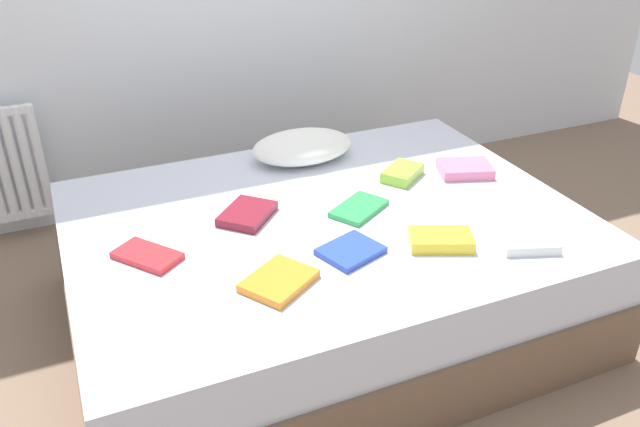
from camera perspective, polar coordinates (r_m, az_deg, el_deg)
ground_plane at (r=2.81m, az=0.41°, el=-9.03°), size 8.00×8.00×0.00m
bed at (r=2.67m, az=0.43°, el=-4.86°), size 2.00×1.50×0.50m
radiator at (r=3.49m, az=-25.84°, el=3.83°), size 0.33×0.04×0.59m
pillow at (r=2.98m, az=-1.58°, el=5.95°), size 0.47×0.32×0.13m
textbook_orange at (r=2.13m, az=-3.66°, el=-5.98°), size 0.29×0.27×0.03m
textbook_lime at (r=2.84m, az=7.32°, el=3.58°), size 0.23×0.22×0.05m
textbook_blue at (r=2.29m, az=2.73°, el=-3.34°), size 0.25×0.23×0.02m
textbook_white at (r=2.46m, az=17.74°, el=-2.14°), size 0.25×0.24×0.04m
textbook_pink at (r=2.93m, az=12.73°, el=3.89°), size 0.27×0.23×0.05m
textbook_green at (r=2.56m, az=3.47°, el=0.45°), size 0.27×0.24×0.02m
textbook_maroon at (r=2.52m, az=-6.46°, el=-0.03°), size 0.27×0.27×0.04m
textbook_yellow at (r=2.37m, az=10.65°, el=-2.31°), size 0.26×0.21×0.05m
textbook_red at (r=2.34m, az=-15.07°, el=-3.63°), size 0.24×0.26×0.02m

